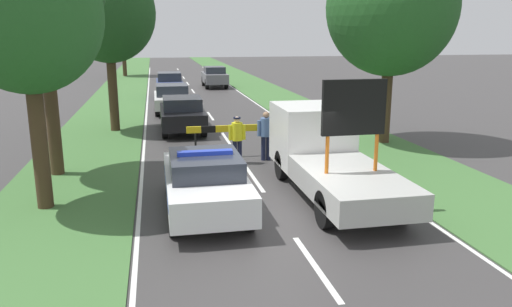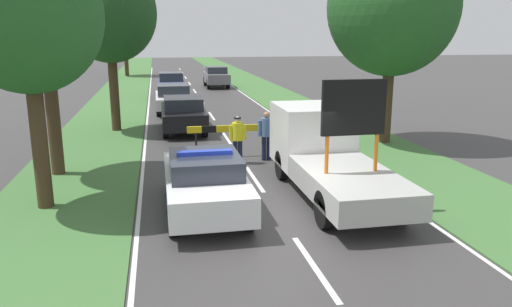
{
  "view_description": "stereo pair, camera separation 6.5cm",
  "coord_description": "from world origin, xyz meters",
  "px_view_note": "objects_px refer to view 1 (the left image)",
  "views": [
    {
      "loc": [
        -2.78,
        -10.73,
        4.24
      ],
      "look_at": [
        -0.21,
        1.99,
        1.1
      ],
      "focal_mm": 35.0,
      "sensor_mm": 36.0,
      "label": 1
    },
    {
      "loc": [
        -2.72,
        -10.74,
        4.24
      ],
      "look_at": [
        -0.21,
        1.99,
        1.1
      ],
      "focal_mm": 35.0,
      "sensor_mm": 36.0,
      "label": 2
    }
  ],
  "objects_px": {
    "queued_car_van_white": "(172,98)",
    "roadside_tree_near_right": "(122,31)",
    "police_car": "(205,181)",
    "roadside_tree_near_left": "(108,13)",
    "roadside_tree_far_left": "(392,7)",
    "queued_car_sedan_black": "(182,114)",
    "traffic_cone_centre_front": "(232,168)",
    "queued_car_suv_grey": "(214,76)",
    "roadside_tree_mid_left": "(26,16)",
    "police_officer": "(237,136)",
    "pedestrian_civilian": "(266,132)",
    "work_truck": "(325,151)",
    "road_barrier": "(230,131)",
    "queued_car_hatch_blue": "(170,85)",
    "traffic_cone_near_police": "(179,157)"
  },
  "relations": [
    {
      "from": "police_officer",
      "to": "traffic_cone_centre_front",
      "type": "bearing_deg",
      "value": 91.96
    },
    {
      "from": "police_officer",
      "to": "roadside_tree_near_left",
      "type": "xyz_separation_m",
      "value": [
        -4.4,
        6.69,
        4.11
      ]
    },
    {
      "from": "road_barrier",
      "to": "pedestrian_civilian",
      "type": "height_order",
      "value": "pedestrian_civilian"
    },
    {
      "from": "traffic_cone_near_police",
      "to": "roadside_tree_far_left",
      "type": "distance_m",
      "value": 9.72
    },
    {
      "from": "work_truck",
      "to": "queued_car_sedan_black",
      "type": "distance_m",
      "value": 9.81
    },
    {
      "from": "queued_car_sedan_black",
      "to": "queued_car_hatch_blue",
      "type": "distance_m",
      "value": 12.2
    },
    {
      "from": "road_barrier",
      "to": "queued_car_sedan_black",
      "type": "relative_size",
      "value": 0.7
    },
    {
      "from": "roadside_tree_near_left",
      "to": "roadside_tree_near_right",
      "type": "xyz_separation_m",
      "value": [
        -1.09,
        29.71,
        -0.62
      ]
    },
    {
      "from": "roadside_tree_mid_left",
      "to": "traffic_cone_near_police",
      "type": "bearing_deg",
      "value": 42.87
    },
    {
      "from": "police_officer",
      "to": "queued_car_suv_grey",
      "type": "bearing_deg",
      "value": -78.41
    },
    {
      "from": "police_car",
      "to": "roadside_tree_far_left",
      "type": "height_order",
      "value": "roadside_tree_far_left"
    },
    {
      "from": "queued_car_hatch_blue",
      "to": "roadside_tree_near_right",
      "type": "distance_m",
      "value": 19.02
    },
    {
      "from": "police_car",
      "to": "roadside_tree_near_left",
      "type": "relative_size",
      "value": 0.63
    },
    {
      "from": "roadside_tree_near_right",
      "to": "roadside_tree_mid_left",
      "type": "xyz_separation_m",
      "value": [
        0.1,
        -39.78,
        0.19
      ]
    },
    {
      "from": "traffic_cone_centre_front",
      "to": "roadside_tree_mid_left",
      "type": "bearing_deg",
      "value": -161.41
    },
    {
      "from": "road_barrier",
      "to": "roadside_tree_mid_left",
      "type": "distance_m",
      "value": 7.78
    },
    {
      "from": "queued_car_hatch_blue",
      "to": "queued_car_suv_grey",
      "type": "bearing_deg",
      "value": -122.28
    },
    {
      "from": "traffic_cone_centre_front",
      "to": "roadside_tree_near_right",
      "type": "relative_size",
      "value": 0.09
    },
    {
      "from": "pedestrian_civilian",
      "to": "roadside_tree_far_left",
      "type": "relative_size",
      "value": 0.22
    },
    {
      "from": "work_truck",
      "to": "traffic_cone_near_police",
      "type": "distance_m",
      "value": 4.99
    },
    {
      "from": "queued_car_suv_grey",
      "to": "roadside_tree_near_right",
      "type": "height_order",
      "value": "roadside_tree_near_right"
    },
    {
      "from": "roadside_tree_far_left",
      "to": "queued_car_suv_grey",
      "type": "bearing_deg",
      "value": 100.58
    },
    {
      "from": "traffic_cone_near_police",
      "to": "queued_car_van_white",
      "type": "relative_size",
      "value": 0.15
    },
    {
      "from": "queued_car_sedan_black",
      "to": "queued_car_van_white",
      "type": "bearing_deg",
      "value": -87.76
    },
    {
      "from": "queued_car_van_white",
      "to": "roadside_tree_near_right",
      "type": "bearing_deg",
      "value": -81.27
    },
    {
      "from": "police_car",
      "to": "queued_car_sedan_black",
      "type": "relative_size",
      "value": 1.06
    },
    {
      "from": "police_car",
      "to": "queued_car_sedan_black",
      "type": "distance_m",
      "value": 10.32
    },
    {
      "from": "road_barrier",
      "to": "queued_car_sedan_black",
      "type": "distance_m",
      "value": 5.14
    },
    {
      "from": "queued_car_suv_grey",
      "to": "roadside_tree_near_right",
      "type": "distance_m",
      "value": 14.95
    },
    {
      "from": "roadside_tree_near_left",
      "to": "roadside_tree_near_right",
      "type": "bearing_deg",
      "value": 92.1
    },
    {
      "from": "traffic_cone_near_police",
      "to": "queued_car_hatch_blue",
      "type": "bearing_deg",
      "value": 89.04
    },
    {
      "from": "police_officer",
      "to": "roadside_tree_far_left",
      "type": "distance_m",
      "value": 7.79
    },
    {
      "from": "police_car",
      "to": "roadside_tree_near_right",
      "type": "xyz_separation_m",
      "value": [
        -3.98,
        40.8,
        3.67
      ]
    },
    {
      "from": "queued_car_van_white",
      "to": "roadside_tree_far_left",
      "type": "xyz_separation_m",
      "value": [
        7.91,
        -9.7,
        4.38
      ]
    },
    {
      "from": "police_car",
      "to": "work_truck",
      "type": "distance_m",
      "value": 3.59
    },
    {
      "from": "pedestrian_civilian",
      "to": "queued_car_hatch_blue",
      "type": "height_order",
      "value": "queued_car_hatch_blue"
    },
    {
      "from": "work_truck",
      "to": "queued_car_suv_grey",
      "type": "xyz_separation_m",
      "value": [
        0.21,
        27.31,
        -0.23
      ]
    },
    {
      "from": "queued_car_van_white",
      "to": "queued_car_sedan_black",
      "type": "bearing_deg",
      "value": 92.24
    },
    {
      "from": "police_car",
      "to": "police_officer",
      "type": "height_order",
      "value": "police_officer"
    },
    {
      "from": "queued_car_suv_grey",
      "to": "roadside_tree_mid_left",
      "type": "height_order",
      "value": "roadside_tree_mid_left"
    },
    {
      "from": "queued_car_sedan_black",
      "to": "police_officer",
      "type": "bearing_deg",
      "value": 103.96
    },
    {
      "from": "police_officer",
      "to": "pedestrian_civilian",
      "type": "xyz_separation_m",
      "value": [
        1.03,
        0.24,
        0.04
      ]
    },
    {
      "from": "road_barrier",
      "to": "roadside_tree_near_left",
      "type": "bearing_deg",
      "value": 121.77
    },
    {
      "from": "roadside_tree_near_left",
      "to": "pedestrian_civilian",
      "type": "bearing_deg",
      "value": -49.91
    },
    {
      "from": "traffic_cone_centre_front",
      "to": "queued_car_hatch_blue",
      "type": "xyz_separation_m",
      "value": [
        -1.17,
        19.84,
        0.57
      ]
    },
    {
      "from": "police_officer",
      "to": "queued_car_suv_grey",
      "type": "distance_m",
      "value": 24.11
    },
    {
      "from": "queued_car_van_white",
      "to": "roadside_tree_near_right",
      "type": "xyz_separation_m",
      "value": [
        -3.79,
        24.66,
        3.64
      ]
    },
    {
      "from": "roadside_tree_near_right",
      "to": "road_barrier",
      "type": "bearing_deg",
      "value": -81.35
    },
    {
      "from": "queued_car_van_white",
      "to": "traffic_cone_centre_front",
      "type": "bearing_deg",
      "value": 95.3
    },
    {
      "from": "queued_car_sedan_black",
      "to": "traffic_cone_centre_front",
      "type": "bearing_deg",
      "value": 97.61
    }
  ]
}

